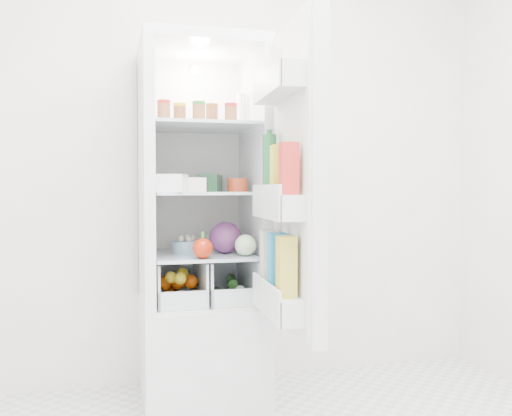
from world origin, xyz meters
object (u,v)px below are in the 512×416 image
object	(u,v)px
refrigerator	(200,268)
fridge_door	(292,184)
mushroom_bowl	(186,247)
red_cabbage	(225,238)

from	to	relation	value
refrigerator	fridge_door	size ratio (longest dim) A/B	1.38
refrigerator	mushroom_bowl	bearing A→B (deg)	-148.54
red_cabbage	mushroom_bowl	world-z (taller)	red_cabbage
refrigerator	mushroom_bowl	distance (m)	0.15
mushroom_bowl	refrigerator	bearing A→B (deg)	31.46
mushroom_bowl	fridge_door	xyz separation A→B (m)	(0.37, -0.59, 0.31)
red_cabbage	refrigerator	bearing A→B (deg)	139.83
mushroom_bowl	fridge_door	world-z (taller)	fridge_door
refrigerator	mushroom_bowl	world-z (taller)	refrigerator
fridge_door	refrigerator	bearing A→B (deg)	27.07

